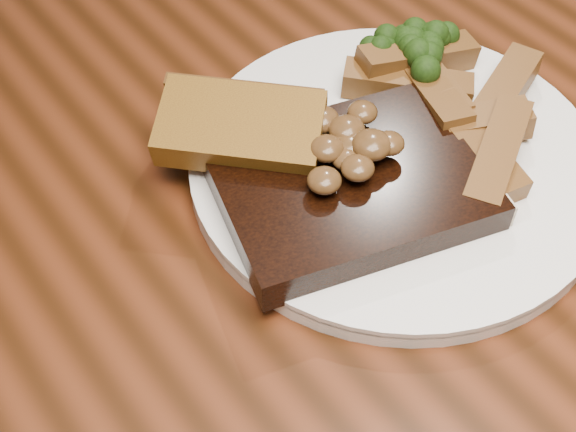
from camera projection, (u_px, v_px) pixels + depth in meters
The scene contains 8 objects.
dining_table at pixel (287, 333), 0.60m from camera, with size 1.60×0.90×0.75m.
plate at pixel (395, 166), 0.58m from camera, with size 0.30×0.30×0.01m, color white.
steak at pixel (349, 186), 0.54m from camera, with size 0.17×0.13×0.03m, color black.
steak_bone at pixel (408, 246), 0.51m from camera, with size 0.15×0.01×0.02m, color beige.
mushroom_pile at pixel (352, 145), 0.53m from camera, with size 0.07×0.07×0.03m, color #57351B, non-canonical shape.
garlic_bread at pixel (242, 149), 0.56m from camera, with size 0.11×0.06×0.02m, color brown.
potato_wedges at pixel (458, 106), 0.59m from camera, with size 0.13×0.13×0.02m, color brown, non-canonical shape.
broccoli_cluster at pixel (408, 52), 0.62m from camera, with size 0.06×0.06×0.04m, color #1B370C, non-canonical shape.
Camera 1 is at (-0.19, -0.26, 1.18)m, focal length 50.00 mm.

